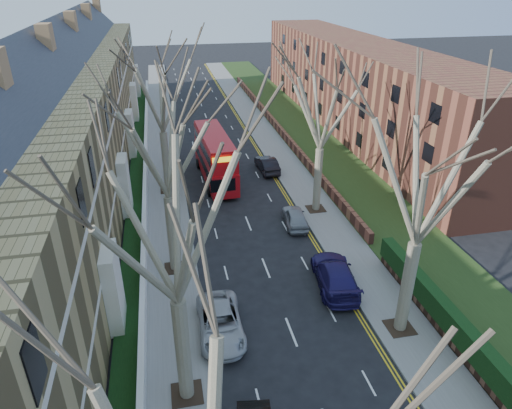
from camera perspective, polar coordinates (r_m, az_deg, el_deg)
pavement_left at (r=50.61m, az=-11.65°, el=6.86°), size 3.00×102.00×0.12m
pavement_right at (r=51.92m, az=1.78°, el=7.93°), size 3.00×102.00×0.12m
terrace_left at (r=42.09m, az=-22.64°, el=9.11°), size 9.70×78.00×13.60m
flats_right at (r=57.87m, az=12.36°, el=14.40°), size 13.97×54.00×10.00m
front_wall_left at (r=42.98m, az=-13.66°, el=3.80°), size 0.30×78.00×1.00m
grass_verge_right at (r=53.08m, az=6.56°, el=8.30°), size 6.00×102.00×0.06m
tree_left_mid at (r=16.46m, az=-10.83°, el=-0.34°), size 10.50×10.50×14.71m
tree_left_far at (r=25.88m, az=-11.61°, el=9.02°), size 10.15×10.15×14.22m
tree_left_dist at (r=37.44m, az=-12.13°, el=14.96°), size 10.50×10.50×14.71m
tree_right_mid at (r=21.49m, az=20.95°, el=4.93°), size 10.50×10.50×14.71m
tree_right_far at (r=33.62m, az=8.41°, el=13.38°), size 10.15×10.15×14.22m
double_decker_bus at (r=41.42m, az=-5.14°, el=5.75°), size 2.98×10.12×4.22m
car_left_far at (r=24.65m, az=-4.46°, el=-14.50°), size 2.39×4.98×1.37m
car_right_near at (r=28.12m, az=9.84°, el=-8.63°), size 2.93×5.70×1.58m
car_right_mid at (r=34.27m, az=4.91°, el=-1.57°), size 1.95×4.04×1.33m
car_right_far at (r=43.61m, az=1.39°, el=5.04°), size 1.70×4.35×1.41m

